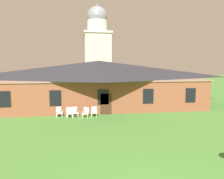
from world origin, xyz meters
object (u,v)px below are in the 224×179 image
lawn_chair_middle (86,112)px  lawn_chair_right_end (94,111)px  lawn_chair_left_end (75,112)px  lawn_chair_near_door (69,112)px  lawn_chair_by_porch (59,112)px

lawn_chair_middle → lawn_chair_right_end: 0.82m
lawn_chair_right_end → lawn_chair_left_end: bearing=175.7°
lawn_chair_near_door → lawn_chair_middle: 1.57m
lawn_chair_by_porch → lawn_chair_left_end: (1.49, -0.21, 0.00)m
lawn_chair_right_end → lawn_chair_by_porch: bearing=174.0°
lawn_chair_middle → lawn_chair_by_porch: bearing=166.9°
lawn_chair_by_porch → lawn_chair_right_end: size_ratio=1.00×
lawn_chair_left_end → lawn_chair_right_end: size_ratio=1.00×
lawn_chair_near_door → lawn_chair_left_end: bearing=21.0°
lawn_chair_by_porch → lawn_chair_middle: 2.60m
lawn_chair_middle → lawn_chair_near_door: bearing=173.5°
lawn_chair_right_end → lawn_chair_near_door: bearing=-178.5°
lawn_chair_near_door → lawn_chair_left_end: (0.52, 0.20, 0.00)m
lawn_chair_near_door → lawn_chair_right_end: bearing=1.5°
lawn_chair_by_porch → lawn_chair_middle: size_ratio=1.00×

